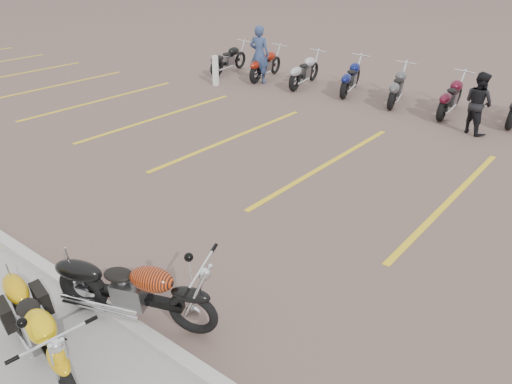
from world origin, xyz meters
TOP-DOWN VIEW (x-y plane):
  - ground at (0.00, 0.00)m, footprint 100.00×100.00m
  - curb at (0.00, -2.00)m, footprint 60.00×0.18m
  - parking_stripes at (0.00, 4.00)m, footprint 38.00×5.50m
  - yellow_cruiser at (0.49, -2.91)m, footprint 2.07×0.58m
  - flame_cruiser at (0.75, -1.83)m, footprint 2.10×0.90m
  - person_a at (-5.67, 8.78)m, footprint 0.79×0.62m
  - person_b at (1.81, 8.10)m, footprint 0.94×0.87m
  - bollard at (-6.58, 7.54)m, footprint 0.18×0.18m

SIDE VIEW (x-z plane):
  - ground at x=0.00m, z-range 0.00..0.00m
  - parking_stripes at x=0.00m, z-range 0.00..0.01m
  - curb at x=0.00m, z-range 0.00..0.12m
  - yellow_cruiser at x=0.49m, z-range 0.00..0.86m
  - flame_cruiser at x=0.75m, z-range 0.00..0.90m
  - bollard at x=-6.58m, z-range 0.00..1.00m
  - person_b at x=1.81m, z-range 0.00..1.55m
  - person_a at x=-5.67m, z-range 0.00..1.93m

